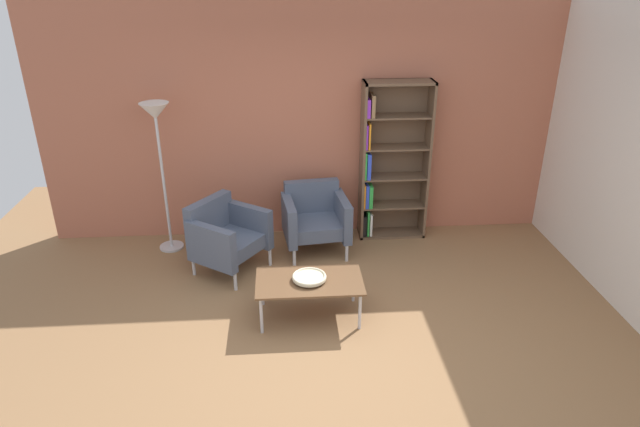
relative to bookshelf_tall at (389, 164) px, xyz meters
The scene contains 8 objects.
ground_plane 2.58m from the bookshelf_tall, 110.42° to the right, with size 8.32×8.32×0.00m, color olive.
brick_back_panel 1.01m from the bookshelf_tall, 166.24° to the left, with size 6.40×0.12×2.90m, color #B2664C.
bookshelf_tall is the anchor object (origin of this frame).
coffee_table_low 2.07m from the bookshelf_tall, 121.42° to the right, with size 1.00×0.56×0.40m.
decorative_bowl 2.05m from the bookshelf_tall, 121.42° to the right, with size 0.32×0.32×0.05m.
armchair_by_bookshelf 2.09m from the bookshelf_tall, 158.83° to the right, with size 0.93×0.95×0.78m.
armchair_spare_guest 1.09m from the bookshelf_tall, 158.93° to the right, with size 0.79×0.74×0.78m.
floor_lamp_torchiere 2.66m from the bookshelf_tall, behind, with size 0.32×0.32×1.74m.
Camera 1 is at (-0.42, -3.86, 3.12)m, focal length 30.99 mm.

